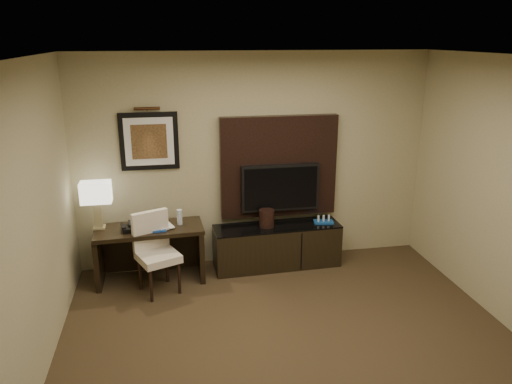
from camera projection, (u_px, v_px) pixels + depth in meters
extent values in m
cube|color=#362818|center=(305.00, 376.00, 4.41)|extent=(4.50, 5.00, 0.01)
cube|color=silver|center=(316.00, 60.00, 3.60)|extent=(4.50, 5.00, 0.01)
cube|color=tan|center=(255.00, 160.00, 6.35)|extent=(4.50, 0.01, 2.70)
cube|color=tan|center=(11.00, 255.00, 3.62)|extent=(0.01, 5.00, 2.70)
cube|color=black|center=(151.00, 254.00, 6.04)|extent=(1.30, 0.61, 0.68)
cube|color=black|center=(277.00, 246.00, 6.43)|extent=(1.63, 0.51, 0.56)
cube|color=black|center=(279.00, 166.00, 6.37)|extent=(1.50, 0.12, 1.30)
cube|color=black|center=(280.00, 187.00, 6.35)|extent=(1.00, 0.08, 0.60)
cube|color=black|center=(149.00, 141.00, 6.01)|extent=(0.70, 0.04, 0.70)
cylinder|color=#432715|center=(147.00, 108.00, 5.86)|extent=(0.04, 0.04, 0.30)
cube|color=blue|center=(156.00, 227.00, 5.93)|extent=(0.24, 0.32, 0.02)
imported|color=#A0977D|center=(157.00, 219.00, 5.88)|extent=(0.17, 0.08, 0.24)
cylinder|color=silver|center=(180.00, 217.00, 6.01)|extent=(0.06, 0.06, 0.19)
cylinder|color=black|center=(267.00, 218.00, 6.30)|extent=(0.24, 0.24, 0.22)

